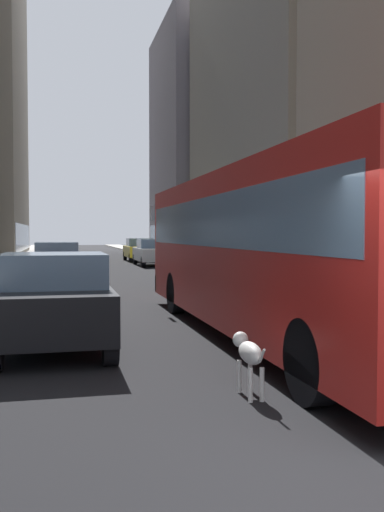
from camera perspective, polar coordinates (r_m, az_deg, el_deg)
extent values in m
plane|color=black|center=(38.84, -9.15, -0.65)|extent=(120.00, 120.00, 0.00)
cube|color=#9E9991|center=(38.85, -17.57, -0.61)|extent=(2.40, 110.00, 0.15)
cube|color=#ADA89E|center=(39.64, -0.90, -0.45)|extent=(2.40, 110.00, 0.15)
cube|color=slate|center=(55.07, -16.55, 1.80)|extent=(0.08, 19.75, 2.40)
cube|color=slate|center=(36.42, 3.37, 1.70)|extent=(0.08, 18.30, 2.40)
cube|color=slate|center=(56.73, 1.96, 11.34)|extent=(10.04, 14.53, 21.81)
cube|color=slate|center=(54.93, -3.09, 1.89)|extent=(0.08, 13.08, 2.40)
cube|color=red|center=(10.81, 8.04, 0.76)|extent=(2.55, 11.50, 2.75)
cube|color=slate|center=(10.81, 8.06, 3.39)|extent=(2.57, 11.04, 0.90)
cube|color=black|center=(16.31, 0.75, -2.67)|extent=(2.55, 0.16, 0.44)
cylinder|color=black|center=(13.98, -1.61, -3.71)|extent=(0.30, 1.00, 1.00)
cylinder|color=black|center=(14.60, 7.09, -3.47)|extent=(0.30, 1.00, 1.00)
cylinder|color=black|center=(6.70, 11.92, -10.31)|extent=(0.30, 1.00, 1.00)
cube|color=silver|center=(15.43, -4.02, 4.29)|extent=(0.08, 0.24, 0.40)
cube|color=yellow|center=(40.31, -5.30, 0.47)|extent=(1.84, 4.19, 0.75)
cube|color=slate|center=(40.08, -5.27, 1.38)|extent=(1.70, 1.88, 0.55)
cylinder|color=black|center=(41.88, -6.72, 0.01)|extent=(0.22, 0.64, 0.64)
cylinder|color=black|center=(42.10, -4.52, 0.03)|extent=(0.22, 0.64, 0.64)
cylinder|color=black|center=(38.55, -6.16, -0.18)|extent=(0.22, 0.64, 0.64)
cylinder|color=black|center=(38.78, -3.77, -0.15)|extent=(0.22, 0.64, 0.64)
cube|color=#B7BABF|center=(23.18, -13.37, -0.91)|extent=(1.75, 4.39, 0.75)
cube|color=slate|center=(22.93, -13.39, 0.68)|extent=(1.61, 1.97, 0.55)
cylinder|color=black|center=(24.99, -15.10, -1.56)|extent=(0.22, 0.64, 0.64)
cylinder|color=black|center=(24.98, -11.60, -1.53)|extent=(0.22, 0.64, 0.64)
cylinder|color=black|center=(21.44, -15.42, -2.19)|extent=(0.22, 0.64, 0.64)
cylinder|color=black|center=(21.44, -11.34, -2.15)|extent=(0.22, 0.64, 0.64)
cube|color=silver|center=(34.53, -3.98, 0.17)|extent=(1.88, 4.37, 0.75)
cube|color=slate|center=(34.30, -3.92, 1.24)|extent=(1.73, 1.96, 0.55)
cylinder|color=black|center=(36.17, -5.72, -0.34)|extent=(0.22, 0.64, 0.64)
cylinder|color=black|center=(36.42, -3.13, -0.31)|extent=(0.22, 0.64, 0.64)
cylinder|color=black|center=(32.68, -4.92, -0.61)|extent=(0.22, 0.64, 0.64)
cylinder|color=black|center=(32.96, -2.06, -0.58)|extent=(0.22, 0.64, 0.64)
cube|color=#4C6BB7|center=(22.63, 0.94, -0.92)|extent=(1.91, 4.46, 0.75)
cube|color=slate|center=(22.39, 1.08, 0.71)|extent=(1.75, 2.01, 0.55)
cylinder|color=black|center=(24.24, -2.04, -1.60)|extent=(0.22, 0.64, 0.64)
cylinder|color=black|center=(24.62, 1.82, -1.54)|extent=(0.22, 0.64, 0.64)
cylinder|color=black|center=(20.70, -0.10, -2.26)|extent=(0.22, 0.64, 0.64)
cylinder|color=black|center=(21.15, 4.36, -2.17)|extent=(0.22, 0.64, 0.64)
cube|color=black|center=(10.12, -13.63, -4.94)|extent=(1.85, 4.13, 0.75)
cube|color=slate|center=(9.86, -13.67, -1.34)|extent=(1.70, 1.86, 0.55)
cylinder|color=black|center=(11.84, -17.50, -5.77)|extent=(0.22, 0.64, 0.64)
cylinder|color=black|center=(11.83, -9.58, -5.71)|extent=(0.22, 0.64, 0.64)
cylinder|color=black|center=(8.58, -8.19, -8.73)|extent=(0.22, 0.64, 0.64)
ellipsoid|color=white|center=(6.92, 5.87, -9.63)|extent=(0.22, 0.60, 0.26)
sphere|color=white|center=(7.25, 4.88, -8.33)|extent=(0.20, 0.20, 0.20)
sphere|color=black|center=(7.25, 4.38, -8.19)|extent=(0.07, 0.07, 0.07)
sphere|color=black|center=(7.28, 5.29, -8.14)|extent=(0.07, 0.07, 0.07)
cylinder|color=white|center=(6.54, 7.03, -9.88)|extent=(0.03, 0.16, 0.19)
cylinder|color=white|center=(7.16, 4.76, -11.92)|extent=(0.06, 0.06, 0.40)
cylinder|color=white|center=(7.21, 5.84, -11.83)|extent=(0.06, 0.06, 0.40)
cylinder|color=white|center=(6.78, 5.88, -12.75)|extent=(0.06, 0.06, 0.40)
cylinder|color=white|center=(6.82, 7.02, -12.65)|extent=(0.06, 0.06, 0.40)
sphere|color=black|center=(7.02, 5.99, -9.12)|extent=(0.04, 0.04, 0.04)
sphere|color=black|center=(6.82, 5.61, -9.63)|extent=(0.04, 0.04, 0.04)
sphere|color=black|center=(6.74, 6.54, -9.42)|extent=(0.04, 0.04, 0.04)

